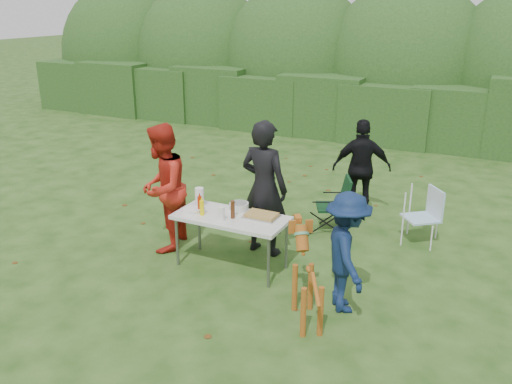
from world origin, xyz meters
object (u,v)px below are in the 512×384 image
at_px(person_red_jacket, 162,188).
at_px(paper_towel_roll, 200,197).
at_px(mustard_bottle, 202,208).
at_px(camping_chair, 332,204).
at_px(ketchup_bottle, 200,204).
at_px(person_cook, 264,188).
at_px(child, 347,253).
at_px(beer_bottle, 233,210).
at_px(folding_table, 231,220).
at_px(person_black_puffy, 362,168).
at_px(lawn_chair, 421,216).
at_px(dog, 308,282).

bearing_deg(person_red_jacket, paper_towel_roll, 76.58).
bearing_deg(person_red_jacket, mustard_bottle, 56.75).
height_order(person_red_jacket, mustard_bottle, person_red_jacket).
distance_m(camping_chair, paper_towel_roll, 2.20).
relative_size(camping_chair, ketchup_bottle, 3.90).
distance_m(person_cook, child, 1.79).
bearing_deg(beer_bottle, camping_chair, 68.27).
height_order(folding_table, paper_towel_roll, paper_towel_roll).
xyz_separation_m(person_black_puffy, mustard_bottle, (-1.37, -2.76, 0.03)).
bearing_deg(person_black_puffy, mustard_bottle, 43.70).
distance_m(person_cook, lawn_chair, 2.40).
relative_size(child, camping_chair, 1.67).
height_order(person_black_puffy, beer_bottle, person_black_puffy).
bearing_deg(person_black_puffy, ketchup_bottle, 41.77).
distance_m(folding_table, person_cook, 0.71).
bearing_deg(dog, lawn_chair, -47.33).
height_order(child, lawn_chair, child).
height_order(dog, mustard_bottle, dog).
bearing_deg(camping_chair, mustard_bottle, 34.07).
bearing_deg(mustard_bottle, person_black_puffy, 63.66).
height_order(person_red_jacket, ketchup_bottle, person_red_jacket).
bearing_deg(ketchup_bottle, camping_chair, 56.57).
bearing_deg(folding_table, person_black_puffy, 69.03).
bearing_deg(person_cook, beer_bottle, 84.64).
bearing_deg(folding_table, paper_towel_roll, 165.97).
height_order(person_black_puffy, paper_towel_roll, person_black_puffy).
distance_m(person_black_puffy, ketchup_bottle, 3.05).
xyz_separation_m(person_red_jacket, ketchup_bottle, (0.72, -0.17, -0.07)).
xyz_separation_m(folding_table, dog, (1.40, -0.80, -0.18)).
bearing_deg(paper_towel_roll, ketchup_bottle, -57.25).
bearing_deg(folding_table, camping_chair, 66.27).
bearing_deg(paper_towel_roll, dog, -25.64).
relative_size(camping_chair, lawn_chair, 1.02).
relative_size(person_cook, person_black_puffy, 1.18).
distance_m(folding_table, mustard_bottle, 0.41).
relative_size(person_cook, paper_towel_roll, 7.40).
distance_m(person_cook, person_black_puffy, 2.17).
distance_m(child, lawn_chair, 2.32).
relative_size(folding_table, dog, 1.41).
distance_m(person_red_jacket, dog, 2.75).
height_order(dog, ketchup_bottle, dog).
distance_m(person_cook, mustard_bottle, 0.94).
relative_size(lawn_chair, beer_bottle, 3.51).
relative_size(person_cook, person_red_jacket, 1.05).
height_order(folding_table, lawn_chair, lawn_chair).
relative_size(folding_table, child, 1.05).
xyz_separation_m(person_red_jacket, camping_chair, (1.96, 1.70, -0.49)).
xyz_separation_m(person_red_jacket, child, (2.84, -0.44, -0.20)).
height_order(lawn_chair, beer_bottle, beer_bottle).
distance_m(dog, mustard_bottle, 1.91).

